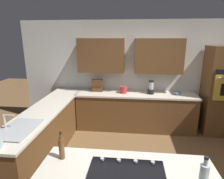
{
  "coord_description": "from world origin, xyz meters",
  "views": [
    {
      "loc": [
        0.2,
        2.71,
        2.2
      ],
      "look_at": [
        0.61,
        -1.12,
        1.15
      ],
      "focal_mm": 30.82,
      "sensor_mm": 36.0,
      "label": 1
    }
  ],
  "objects": [
    {
      "name": "second_bottle",
      "position": [
        -0.44,
        1.23,
        1.04
      ],
      "size": [
        0.08,
        0.08,
        0.33
      ],
      "color": "silver",
      "rests_on": "island_top"
    },
    {
      "name": "mixing_bowl",
      "position": [
        -0.85,
        -1.73,
        0.94
      ],
      "size": [
        0.16,
        0.16,
        0.09
      ],
      "primitive_type": "ellipsoid",
      "color": "#668CB2",
      "rests_on": "countertop_back"
    },
    {
      "name": "lower_cabinets_side",
      "position": [
        1.82,
        -0.55,
        0.43
      ],
      "size": [
        0.6,
        2.9,
        0.86
      ],
      "primitive_type": "cube",
      "color": "brown",
      "rests_on": "ground"
    },
    {
      "name": "island_top",
      "position": [
        0.23,
        1.15,
        0.88
      ],
      "size": [
        1.82,
        0.89,
        0.04
      ],
      "primitive_type": "cube",
      "color": "silver",
      "rests_on": "island_base"
    },
    {
      "name": "wall_oven",
      "position": [
        -1.85,
        -1.72,
        1.01
      ],
      "size": [
        0.8,
        0.66,
        2.02
      ],
      "color": "brown",
      "rests_on": "ground"
    },
    {
      "name": "cooktop",
      "position": [
        0.23,
        1.14,
        0.91
      ],
      "size": [
        0.76,
        0.56,
        0.03
      ],
      "color": "black",
      "rests_on": "island_top"
    },
    {
      "name": "countertop_back",
      "position": [
        0.1,
        -1.72,
        0.88
      ],
      "size": [
        2.84,
        0.64,
        0.04
      ],
      "primitive_type": "cube",
      "color": "silver",
      "rests_on": "lower_cabinets_back"
    },
    {
      "name": "spice_rack",
      "position": [
        1.05,
        -1.8,
        1.05
      ],
      "size": [
        0.27,
        0.11,
        0.31
      ],
      "color": "brown",
      "rests_on": "countertop_back"
    },
    {
      "name": "countertop_side",
      "position": [
        1.82,
        -0.55,
        0.88
      ],
      "size": [
        0.64,
        2.94,
        0.04
      ],
      "primitive_type": "cube",
      "color": "silver",
      "rests_on": "lower_cabinets_side"
    },
    {
      "name": "wall_back",
      "position": [
        0.08,
        -2.04,
        1.43
      ],
      "size": [
        6.0,
        0.44,
        2.6
      ],
      "color": "silver",
      "rests_on": "ground"
    },
    {
      "name": "lower_cabinets_back",
      "position": [
        0.1,
        -1.72,
        0.43
      ],
      "size": [
        2.8,
        0.6,
        0.86
      ],
      "primitive_type": "cube",
      "color": "brown",
      "rests_on": "ground"
    },
    {
      "name": "blender",
      "position": [
        -0.25,
        -1.73,
        1.04
      ],
      "size": [
        0.15,
        0.15,
        0.32
      ],
      "color": "black",
      "rests_on": "countertop_back"
    },
    {
      "name": "oil_bottle",
      "position": [
        0.94,
        0.92,
        1.03
      ],
      "size": [
        0.06,
        0.06,
        0.32
      ],
      "color": "brown",
      "rests_on": "island_top"
    },
    {
      "name": "kettle",
      "position": [
        0.4,
        -1.73,
        0.98
      ],
      "size": [
        0.17,
        0.17,
        0.16
      ],
      "primitive_type": "cylinder",
      "color": "red",
      "rests_on": "countertop_back"
    },
    {
      "name": "sink_unit",
      "position": [
        1.83,
        0.33,
        0.92
      ],
      "size": [
        0.46,
        0.7,
        0.23
      ],
      "color": "#515456",
      "rests_on": "countertop_side"
    },
    {
      "name": "ground_plane",
      "position": [
        0.0,
        0.0,
        0.0
      ],
      "size": [
        14.0,
        14.0,
        0.0
      ],
      "primitive_type": "plane",
      "color": "brown"
    }
  ]
}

